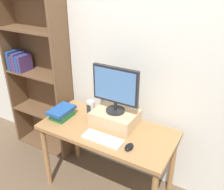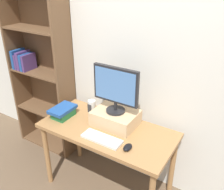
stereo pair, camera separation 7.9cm
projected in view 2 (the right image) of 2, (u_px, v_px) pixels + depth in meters
The scene contains 10 objects.
ground_plane at pixel (108, 187), 2.66m from camera, with size 12.00×12.00×0.00m, color brown.
back_wall at pixel (131, 60), 2.40m from camera, with size 7.00×0.08×2.60m.
desk at pixel (107, 137), 2.36m from camera, with size 1.26×0.61×0.76m.
bookshelf_unit at pixel (41, 71), 2.93m from camera, with size 0.80×0.28×2.00m.
riser_box at pixel (116, 118), 2.35m from camera, with size 0.41×0.31×0.14m.
computer_monitor at pixel (116, 88), 2.21m from camera, with size 0.44×0.18×0.44m.
keyboard at pixel (102, 139), 2.16m from camera, with size 0.36×0.13×0.02m.
computer_mouse at pixel (128, 147), 2.05m from camera, with size 0.06×0.10×0.04m.
book_stack at pixel (63, 112), 2.49m from camera, with size 0.18×0.27×0.10m.
desk_speaker at pixel (92, 108), 2.50m from camera, with size 0.07×0.08×0.16m.
Camera 2 is at (1.06, -1.61, 2.08)m, focal length 40.00 mm.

